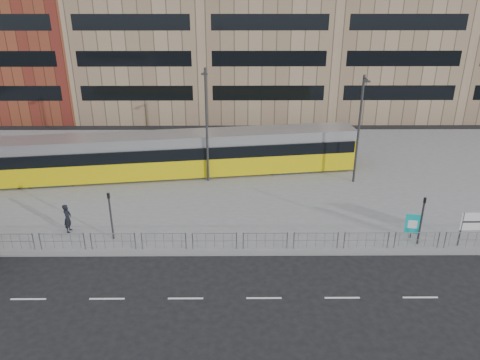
{
  "coord_description": "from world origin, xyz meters",
  "views": [
    {
      "loc": [
        0.65,
        -23.4,
        15.08
      ],
      "look_at": [
        0.84,
        6.0,
        2.21
      ],
      "focal_mm": 35.0,
      "sensor_mm": 36.0,
      "label": 1
    }
  ],
  "objects_px": {
    "traffic_light_west": "(110,210)",
    "lamp_post_west": "(207,122)",
    "pedestrian": "(68,218)",
    "lamp_post_east": "(359,126)",
    "ad_panel": "(412,224)",
    "traffic_light_east": "(422,215)",
    "tram": "(175,154)",
    "station_sign": "(476,223)"
  },
  "relations": [
    {
      "from": "traffic_light_west",
      "to": "lamp_post_east",
      "type": "bearing_deg",
      "value": 26.85
    },
    {
      "from": "pedestrian",
      "to": "lamp_post_east",
      "type": "bearing_deg",
      "value": -69.98
    },
    {
      "from": "station_sign",
      "to": "traffic_light_west",
      "type": "height_order",
      "value": "traffic_light_west"
    },
    {
      "from": "tram",
      "to": "lamp_post_west",
      "type": "xyz_separation_m",
      "value": [
        2.74,
        -1.3,
        3.07
      ]
    },
    {
      "from": "traffic_light_west",
      "to": "tram",
      "type": "bearing_deg",
      "value": 75.31
    },
    {
      "from": "pedestrian",
      "to": "traffic_light_west",
      "type": "xyz_separation_m",
      "value": [
        3.02,
        -0.91,
        1.03
      ]
    },
    {
      "from": "pedestrian",
      "to": "lamp_post_east",
      "type": "distance_m",
      "value": 21.62
    },
    {
      "from": "station_sign",
      "to": "pedestrian",
      "type": "xyz_separation_m",
      "value": [
        -24.85,
        1.83,
        -0.57
      ]
    },
    {
      "from": "traffic_light_west",
      "to": "lamp_post_west",
      "type": "distance_m",
      "value": 10.76
    },
    {
      "from": "lamp_post_east",
      "to": "ad_panel",
      "type": "bearing_deg",
      "value": -79.86
    },
    {
      "from": "traffic_light_west",
      "to": "lamp_post_west",
      "type": "bearing_deg",
      "value": 58.67
    },
    {
      "from": "pedestrian",
      "to": "lamp_post_east",
      "type": "xyz_separation_m",
      "value": [
        19.88,
        7.69,
        3.63
      ]
    },
    {
      "from": "traffic_light_east",
      "to": "ad_panel",
      "type": "bearing_deg",
      "value": 122.56
    },
    {
      "from": "lamp_post_west",
      "to": "pedestrian",
      "type": "bearing_deg",
      "value": -136.47
    },
    {
      "from": "ad_panel",
      "to": "lamp_post_west",
      "type": "relative_size",
      "value": 0.18
    },
    {
      "from": "ad_panel",
      "to": "traffic_light_east",
      "type": "xyz_separation_m",
      "value": [
        0.2,
        -0.68,
        1.02
      ]
    },
    {
      "from": "traffic_light_east",
      "to": "lamp_post_west",
      "type": "relative_size",
      "value": 0.35
    },
    {
      "from": "pedestrian",
      "to": "lamp_post_east",
      "type": "relative_size",
      "value": 0.22
    },
    {
      "from": "station_sign",
      "to": "ad_panel",
      "type": "distance_m",
      "value": 3.57
    },
    {
      "from": "pedestrian",
      "to": "traffic_light_east",
      "type": "xyz_separation_m",
      "value": [
        21.63,
        -1.64,
        1.03
      ]
    },
    {
      "from": "ad_panel",
      "to": "lamp_post_west",
      "type": "xyz_separation_m",
      "value": [
        -13.03,
        8.93,
        3.86
      ]
    },
    {
      "from": "tram",
      "to": "lamp_post_west",
      "type": "relative_size",
      "value": 3.34
    },
    {
      "from": "ad_panel",
      "to": "lamp_post_east",
      "type": "relative_size",
      "value": 0.19
    },
    {
      "from": "tram",
      "to": "ad_panel",
      "type": "relative_size",
      "value": 18.19
    },
    {
      "from": "ad_panel",
      "to": "traffic_light_west",
      "type": "height_order",
      "value": "traffic_light_west"
    },
    {
      "from": "tram",
      "to": "lamp_post_west",
      "type": "bearing_deg",
      "value": -33.01
    },
    {
      "from": "pedestrian",
      "to": "lamp_post_west",
      "type": "relative_size",
      "value": 0.21
    },
    {
      "from": "ad_panel",
      "to": "tram",
      "type": "bearing_deg",
      "value": 157.83
    },
    {
      "from": "traffic_light_east",
      "to": "station_sign",
      "type": "bearing_deg",
      "value": 12.87
    },
    {
      "from": "station_sign",
      "to": "lamp_post_east",
      "type": "distance_m",
      "value": 11.16
    },
    {
      "from": "ad_panel",
      "to": "traffic_light_west",
      "type": "distance_m",
      "value": 18.44
    },
    {
      "from": "station_sign",
      "to": "lamp_post_west",
      "type": "xyz_separation_m",
      "value": [
        -16.46,
        9.8,
        3.3
      ]
    },
    {
      "from": "lamp_post_east",
      "to": "traffic_light_west",
      "type": "bearing_deg",
      "value": -152.98
    },
    {
      "from": "tram",
      "to": "ad_panel",
      "type": "height_order",
      "value": "tram"
    },
    {
      "from": "tram",
      "to": "lamp_post_east",
      "type": "bearing_deg",
      "value": -13.96
    },
    {
      "from": "traffic_light_west",
      "to": "station_sign",
      "type": "bearing_deg",
      "value": -2.58
    },
    {
      "from": "traffic_light_west",
      "to": "traffic_light_east",
      "type": "xyz_separation_m",
      "value": [
        18.61,
        -0.73,
        0.0
      ]
    },
    {
      "from": "tram",
      "to": "lamp_post_east",
      "type": "height_order",
      "value": "lamp_post_east"
    },
    {
      "from": "pedestrian",
      "to": "traffic_light_west",
      "type": "distance_m",
      "value": 3.32
    },
    {
      "from": "traffic_light_west",
      "to": "lamp_post_west",
      "type": "height_order",
      "value": "lamp_post_west"
    },
    {
      "from": "ad_panel",
      "to": "traffic_light_east",
      "type": "relative_size",
      "value": 0.53
    },
    {
      "from": "pedestrian",
      "to": "lamp_post_west",
      "type": "bearing_deg",
      "value": -47.59
    }
  ]
}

